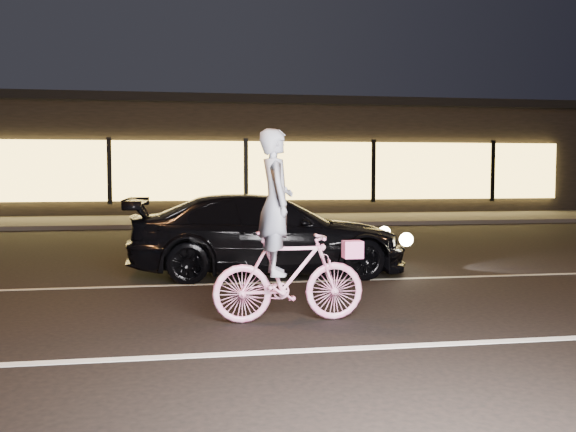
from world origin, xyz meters
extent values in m
plane|color=black|center=(0.00, 0.00, 0.00)|extent=(90.00, 90.00, 0.00)
cube|color=silver|center=(0.00, -1.50, 0.00)|extent=(60.00, 0.12, 0.01)
cube|color=gray|center=(0.00, 2.00, 0.00)|extent=(60.00, 0.10, 0.01)
cube|color=#383533|center=(0.00, 13.00, 0.06)|extent=(30.00, 4.00, 0.12)
cube|color=black|center=(0.00, 19.00, 2.00)|extent=(25.00, 8.00, 4.00)
cube|color=black|center=(0.00, 19.00, 4.05)|extent=(25.40, 8.40, 0.30)
cube|color=#FFCD59|center=(0.00, 14.90, 1.60)|extent=(23.00, 0.15, 2.00)
cube|color=black|center=(-4.50, 14.82, 1.60)|extent=(0.15, 0.08, 2.20)
cube|color=black|center=(0.00, 14.82, 1.60)|extent=(0.15, 0.08, 2.20)
cube|color=black|center=(4.50, 14.82, 1.60)|extent=(0.15, 0.08, 2.20)
cube|color=black|center=(9.00, 14.82, 1.60)|extent=(0.15, 0.08, 2.20)
imported|color=#F83390|center=(-1.10, -0.38, 0.48)|extent=(1.61, 0.45, 0.97)
imported|color=white|center=(-1.23, -0.38, 1.26)|extent=(0.36, 0.55, 1.52)
cube|color=#ED50A9|center=(-0.41, -0.38, 0.75)|extent=(0.20, 0.17, 0.18)
imported|color=black|center=(-0.89, 2.77, 0.62)|extent=(4.29, 1.83, 1.23)
sphere|color=#FFF2BF|center=(1.15, 3.29, 0.56)|extent=(0.21, 0.21, 0.21)
sphere|color=#FFF2BF|center=(1.12, 2.16, 0.56)|extent=(0.21, 0.21, 0.21)
camera|label=1|loc=(-2.21, -6.96, 1.59)|focal=40.00mm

